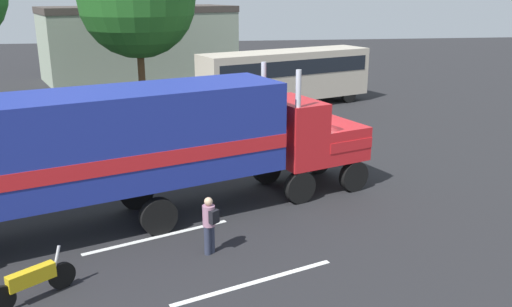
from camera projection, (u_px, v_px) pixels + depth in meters
ground_plane at (295, 187)px, 19.50m from camera, size 120.00×120.00×0.00m
lane_stripe_near at (158, 237)px, 15.50m from camera, size 4.13×1.81×0.01m
lane_stripe_mid at (255, 282)px, 13.09m from camera, size 4.19×1.67×0.01m
semi_truck at (146, 142)px, 15.99m from camera, size 14.10×7.42×4.50m
person_bystander at (210, 223)px, 14.28m from camera, size 0.45×0.47×1.63m
parked_bus at (286, 73)px, 32.59m from camera, size 11.15×6.50×3.40m
parked_car at (36, 121)px, 25.89m from camera, size 4.72×3.71×1.57m
motorcycle at (32, 281)px, 12.21m from camera, size 1.70×1.41×1.12m
building_backdrop at (140, 40)px, 43.50m from camera, size 16.33×11.07×5.72m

